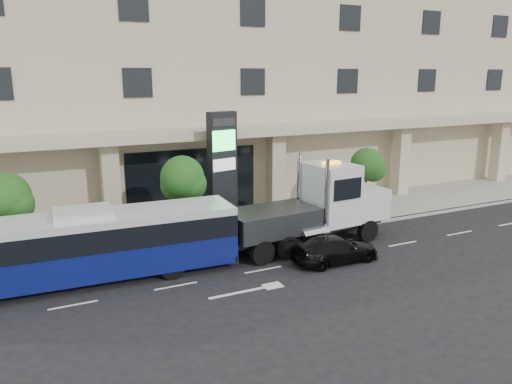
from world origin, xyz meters
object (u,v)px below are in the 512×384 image
(city_bus, at_px, (85,245))
(tow_truck, at_px, (316,208))
(black_sedan, at_px, (336,249))
(signage_pylon, at_px, (222,171))

(city_bus, distance_m, tow_truck, 11.14)
(city_bus, relative_size, black_sedan, 2.99)
(black_sedan, relative_size, signage_pylon, 0.66)
(black_sedan, xyz_separation_m, signage_pylon, (-2.93, 6.53, 2.79))
(city_bus, bearing_deg, signage_pylon, 29.52)
(tow_truck, height_order, signage_pylon, signage_pylon)
(tow_truck, xyz_separation_m, signage_pylon, (-3.45, 3.95, 1.51))
(tow_truck, relative_size, black_sedan, 2.40)
(signage_pylon, bearing_deg, city_bus, -165.05)
(tow_truck, bearing_deg, city_bus, 175.15)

